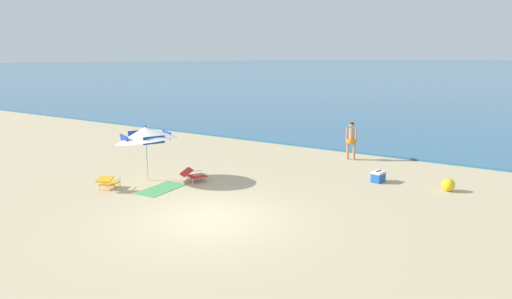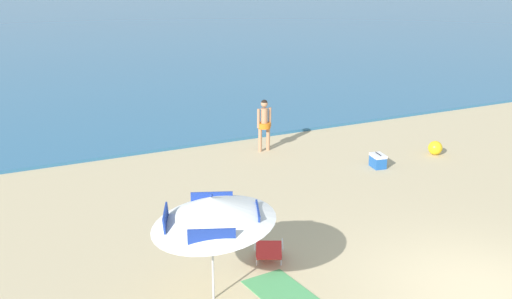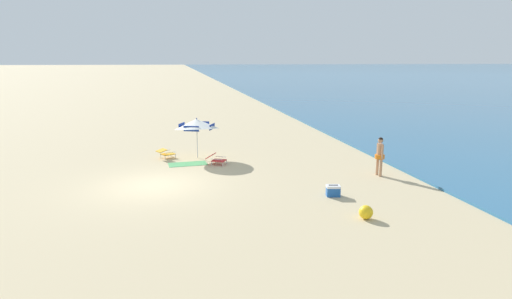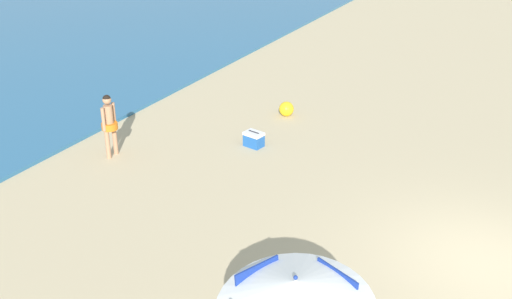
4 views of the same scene
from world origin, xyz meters
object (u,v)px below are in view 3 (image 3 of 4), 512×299
at_px(beach_ball, 366,212).
at_px(beach_towel, 188,164).
at_px(beach_umbrella_striped_main, 197,124).
at_px(cooler_box, 333,191).
at_px(lounge_chair_beside_umbrella, 166,153).
at_px(person_standing_near_shore, 380,154).
at_px(lounge_chair_under_umbrella, 216,159).

bearing_deg(beach_ball, beach_towel, -147.58).
distance_m(beach_umbrella_striped_main, cooler_box, 8.52).
bearing_deg(cooler_box, beach_towel, -139.35).
xyz_separation_m(beach_umbrella_striped_main, lounge_chair_beside_umbrella, (-0.23, -1.57, -1.45)).
bearing_deg(person_standing_near_shore, lounge_chair_under_umbrella, -116.39).
relative_size(lounge_chair_beside_umbrella, cooler_box, 1.81).
bearing_deg(lounge_chair_beside_umbrella, person_standing_near_shore, 60.64).
height_order(cooler_box, beach_towel, cooler_box).
height_order(beach_umbrella_striped_main, beach_towel, beach_umbrella_striped_main).
xyz_separation_m(beach_umbrella_striped_main, cooler_box, (7.07, 4.49, -1.52)).
height_order(lounge_chair_beside_umbrella, beach_towel, lounge_chair_beside_umbrella).
height_order(beach_umbrella_striped_main, beach_ball, beach_umbrella_striped_main).
relative_size(cooler_box, beach_towel, 0.31).
bearing_deg(cooler_box, lounge_chair_under_umbrella, -146.17).
bearing_deg(beach_ball, lounge_chair_under_umbrella, -153.73).
bearing_deg(lounge_chair_under_umbrella, cooler_box, 33.83).
height_order(lounge_chair_under_umbrella, beach_towel, lounge_chair_under_umbrella).
height_order(lounge_chair_under_umbrella, cooler_box, lounge_chair_under_umbrella).
height_order(lounge_chair_under_umbrella, person_standing_near_shore, person_standing_near_shore).
relative_size(beach_umbrella_striped_main, lounge_chair_beside_umbrella, 2.37).
xyz_separation_m(beach_umbrella_striped_main, lounge_chair_under_umbrella, (1.53, 0.78, -1.46)).
bearing_deg(beach_umbrella_striped_main, lounge_chair_under_umbrella, 27.08).
bearing_deg(lounge_chair_beside_umbrella, beach_towel, 35.71).
bearing_deg(lounge_chair_beside_umbrella, beach_ball, 32.93).
bearing_deg(beach_towel, cooler_box, 40.65).
bearing_deg(lounge_chair_beside_umbrella, beach_umbrella_striped_main, 81.58).
bearing_deg(cooler_box, person_standing_near_shore, 127.76).
xyz_separation_m(cooler_box, beach_ball, (2.34, 0.18, 0.02)).
xyz_separation_m(lounge_chair_beside_umbrella, cooler_box, (7.30, 6.07, -0.08)).
bearing_deg(person_standing_near_shore, beach_umbrella_striped_main, -123.04).
height_order(beach_umbrella_striped_main, lounge_chair_beside_umbrella, beach_umbrella_striped_main).
distance_m(beach_umbrella_striped_main, beach_ball, 10.62).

